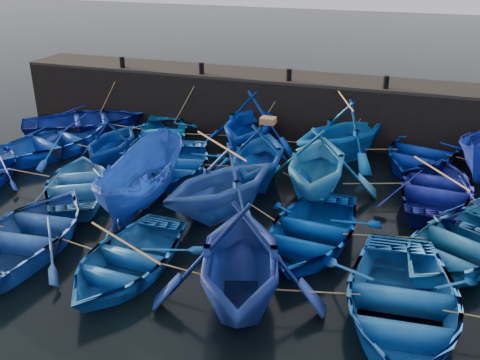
% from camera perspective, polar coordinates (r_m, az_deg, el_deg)
% --- Properties ---
extents(ground, '(120.00, 120.00, 0.00)m').
position_cam_1_polar(ground, '(15.58, -3.83, -6.90)').
color(ground, black).
rests_on(ground, ground).
extents(quay_wall, '(26.00, 2.50, 2.50)m').
position_cam_1_polar(quay_wall, '(24.34, 5.61, 7.83)').
color(quay_wall, black).
rests_on(quay_wall, ground).
extents(quay_top, '(26.00, 2.50, 0.12)m').
position_cam_1_polar(quay_top, '(24.01, 5.73, 10.83)').
color(quay_top, black).
rests_on(quay_top, quay_wall).
extents(bollard_0, '(0.24, 0.24, 0.50)m').
position_cam_1_polar(bollard_0, '(26.11, -12.46, 12.16)').
color(bollard_0, black).
rests_on(bollard_0, quay_top).
extents(bollard_1, '(0.24, 0.24, 0.50)m').
position_cam_1_polar(bollard_1, '(24.32, -4.14, 11.80)').
color(bollard_1, black).
rests_on(bollard_1, quay_top).
extents(bollard_2, '(0.24, 0.24, 0.50)m').
position_cam_1_polar(bollard_2, '(23.09, 5.23, 11.11)').
color(bollard_2, black).
rests_on(bollard_2, quay_top).
extents(bollard_3, '(0.24, 0.24, 0.50)m').
position_cam_1_polar(bollard_3, '(22.51, 15.31, 10.03)').
color(bollard_3, black).
rests_on(bollard_3, quay_top).
extents(boat_0, '(6.65, 6.36, 1.12)m').
position_cam_1_polar(boat_0, '(25.44, -16.18, 6.08)').
color(boat_0, navy).
rests_on(boat_0, ground).
extents(boat_1, '(4.85, 5.53, 0.95)m').
position_cam_1_polar(boat_1, '(23.34, -8.31, 4.98)').
color(boat_1, '#0658BD').
rests_on(boat_1, ground).
extents(boat_2, '(4.32, 4.93, 2.48)m').
position_cam_1_polar(boat_2, '(22.07, 1.02, 6.20)').
color(boat_2, '#002DA6').
rests_on(boat_2, ground).
extents(boat_3, '(5.95, 6.05, 2.41)m').
position_cam_1_polar(boat_3, '(21.47, 10.90, 5.15)').
color(boat_3, blue).
rests_on(boat_3, ground).
extents(boat_4, '(5.04, 6.16, 1.12)m').
position_cam_1_polar(boat_4, '(21.92, 18.82, 2.87)').
color(boat_4, navy).
rests_on(boat_4, ground).
extents(boat_6, '(5.25, 6.00, 1.04)m').
position_cam_1_polar(boat_6, '(23.24, -19.21, 3.89)').
color(boat_6, '#0F3CA2').
rests_on(boat_6, ground).
extents(boat_7, '(3.53, 3.98, 1.93)m').
position_cam_1_polar(boat_7, '(21.30, -13.47, 4.09)').
color(boat_7, navy).
rests_on(boat_7, ground).
extents(boat_8, '(4.14, 5.13, 0.94)m').
position_cam_1_polar(boat_8, '(19.99, -6.62, 1.76)').
color(boat_8, blue).
rests_on(boat_8, ground).
extents(boat_9, '(4.22, 4.76, 2.30)m').
position_cam_1_polar(boat_9, '(18.92, 2.06, 2.81)').
color(boat_9, '#094193').
rests_on(boat_9, ground).
extents(boat_10, '(4.52, 5.12, 2.51)m').
position_cam_1_polar(boat_10, '(18.18, 8.30, 2.02)').
color(boat_10, '#287ED4').
rests_on(boat_10, ground).
extents(boat_11, '(3.94, 5.25, 1.04)m').
position_cam_1_polar(boat_11, '(18.97, 20.36, -0.77)').
color(boat_11, navy).
rests_on(boat_11, ground).
extents(boat_14, '(5.09, 5.60, 0.95)m').
position_cam_1_polar(boat_14, '(19.03, -16.80, -0.33)').
color(boat_14, '#2D6CBA').
rests_on(boat_14, ground).
extents(boat_15, '(2.34, 5.20, 1.95)m').
position_cam_1_polar(boat_15, '(17.57, -10.49, 0.07)').
color(boat_15, '#194094').
rests_on(boat_15, ground).
extents(boat_16, '(5.49, 5.73, 2.33)m').
position_cam_1_polar(boat_16, '(16.69, -2.02, -0.14)').
color(boat_16, blue).
rests_on(boat_16, ground).
extents(boat_17, '(3.94, 5.21, 1.02)m').
position_cam_1_polar(boat_17, '(15.38, 7.59, -5.32)').
color(boat_17, '#003998').
rests_on(boat_17, ground).
extents(boat_18, '(5.58, 6.15, 1.05)m').
position_cam_1_polar(boat_18, '(15.69, 22.24, -6.39)').
color(boat_18, '#2677BE').
rests_on(boat_18, ground).
extents(boat_21, '(4.18, 5.52, 1.08)m').
position_cam_1_polar(boat_21, '(16.20, -21.55, -5.21)').
color(boat_21, '#1F4990').
rests_on(boat_21, ground).
extents(boat_22, '(3.45, 4.69, 0.95)m').
position_cam_1_polar(boat_22, '(14.33, -12.07, -8.22)').
color(boat_22, '#12539B').
rests_on(boat_22, ground).
extents(boat_23, '(5.39, 5.83, 2.54)m').
position_cam_1_polar(boat_23, '(12.61, -0.02, -8.19)').
color(boat_23, navy).
rests_on(boat_23, ground).
extents(boat_24, '(4.42, 5.84, 1.14)m').
position_cam_1_polar(boat_24, '(12.89, 16.79, -12.30)').
color(boat_24, blue).
rests_on(boat_24, ground).
extents(wooden_crate, '(0.51, 0.43, 0.21)m').
position_cam_1_polar(wooden_crate, '(18.42, 3.01, 6.36)').
color(wooden_crate, '#8D603D').
rests_on(wooden_crate, boat_9).
extents(mooring_ropes, '(17.65, 11.75, 2.10)m').
position_cam_1_polar(mooring_ropes, '(19.24, 1.39, 2.28)').
color(mooring_ropes, tan).
rests_on(mooring_ropes, ground).
extents(loose_oars, '(9.92, 12.03, 1.53)m').
position_cam_1_polar(loose_oars, '(17.08, 5.96, 2.32)').
color(loose_oars, '#99724C').
rests_on(loose_oars, ground).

